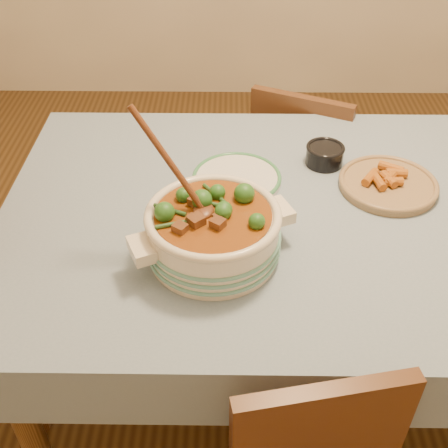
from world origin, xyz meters
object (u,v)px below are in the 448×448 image
fried_plate (388,183)px  dining_table (304,235)px  white_plate (237,178)px  condiment_bowl (325,154)px  chair_far (303,166)px  stew_casserole (213,229)px

fried_plate → dining_table: bearing=-156.8°
white_plate → fried_plate: 0.43m
condiment_bowl → white_plate: bearing=-159.4°
condiment_bowl → chair_far: size_ratio=0.18×
stew_casserole → white_plate: size_ratio=1.31×
stew_casserole → white_plate: bearing=79.3°
condiment_bowl → fried_plate: (0.17, -0.13, -0.02)m
fried_plate → condiment_bowl: bearing=143.0°
stew_casserole → fried_plate: size_ratio=1.19×
dining_table → fried_plate: 0.28m
dining_table → stew_casserole: bearing=-143.8°
chair_far → stew_casserole: bearing=92.9°
dining_table → fried_plate: fried_plate is taller
white_plate → chair_far: size_ratio=0.40×
dining_table → white_plate: 0.25m
white_plate → condiment_bowl: bearing=20.6°
fried_plate → white_plate: bearing=176.6°
condiment_bowl → fried_plate: size_ratio=0.42×
dining_table → condiment_bowl: (0.07, 0.23, 0.13)m
chair_far → white_plate: bearing=87.4°
dining_table → fried_plate: size_ratio=4.79×
white_plate → chair_far: chair_far is taller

